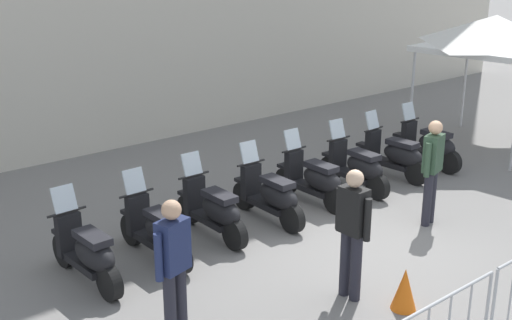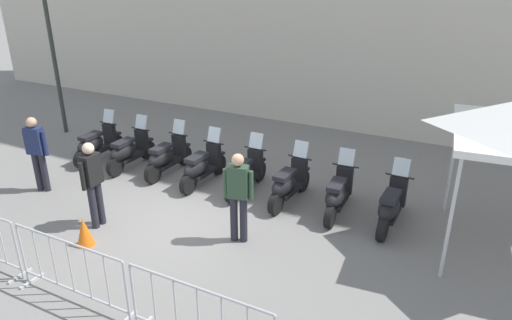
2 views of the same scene
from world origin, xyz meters
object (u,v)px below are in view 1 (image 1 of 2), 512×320
(motorcycle_7, at_px, (428,146))
(officer_mid_plaza, at_px, (174,263))
(officer_by_barriers, at_px, (353,227))
(traffic_cone, at_px, (405,289))
(motorcycle_6, at_px, (394,156))
(officer_near_row_end, at_px, (432,166))
(motorcycle_1, at_px, (157,231))
(motorcycle_3, at_px, (270,196))
(motorcycle_2, at_px, (213,210))
(motorcycle_0, at_px, (88,253))
(motorcycle_4, at_px, (314,180))
(canopy_tent, at_px, (495,34))
(motorcycle_5, at_px, (357,167))

(motorcycle_7, xyz_separation_m, officer_mid_plaza, (-7.48, -1.27, 0.53))
(officer_by_barriers, bearing_deg, traffic_cone, -69.97)
(motorcycle_6, height_order, officer_near_row_end, officer_near_row_end)
(officer_by_barriers, height_order, traffic_cone, officer_by_barriers)
(motorcycle_1, xyz_separation_m, officer_near_row_end, (3.89, -2.04, 0.53))
(motorcycle_3, bearing_deg, motorcycle_2, 169.53)
(motorcycle_0, xyz_separation_m, motorcycle_3, (3.20, -0.26, 0.00))
(motorcycle_4, xyz_separation_m, officer_by_barriers, (-2.10, -2.38, 0.53))
(motorcycle_2, xyz_separation_m, canopy_tent, (7.51, -0.65, 2.06))
(officer_by_barriers, height_order, canopy_tent, canopy_tent)
(officer_by_barriers, bearing_deg, motorcycle_1, 113.50)
(motorcycle_6, distance_m, officer_mid_plaza, 6.59)
(motorcycle_3, bearing_deg, officer_mid_plaza, -153.50)
(motorcycle_2, xyz_separation_m, motorcycle_4, (2.14, -0.20, 0.00))
(motorcycle_3, distance_m, motorcycle_6, 3.23)
(motorcycle_0, xyz_separation_m, officer_by_barriers, (2.19, -2.65, 0.53))
(officer_by_barriers, relative_size, traffic_cone, 3.15)
(officer_mid_plaza, xyz_separation_m, officer_by_barriers, (2.19, -0.79, 0.00))
(motorcycle_0, relative_size, officer_mid_plaza, 1.00)
(motorcycle_3, height_order, officer_by_barriers, officer_by_barriers)
(motorcycle_4, relative_size, motorcycle_7, 1.00)
(motorcycle_2, relative_size, motorcycle_3, 1.00)
(motorcycle_0, relative_size, officer_by_barriers, 1.00)
(motorcycle_0, bearing_deg, motorcycle_6, -4.25)
(motorcycle_6, xyz_separation_m, officer_mid_plaza, (-6.42, -1.38, 0.53))
(motorcycle_4, distance_m, traffic_cone, 3.57)
(motorcycle_4, height_order, traffic_cone, motorcycle_4)
(motorcycle_2, relative_size, canopy_tent, 0.59)
(officer_mid_plaza, height_order, officer_by_barriers, same)
(motorcycle_7, distance_m, traffic_cone, 5.74)
(motorcycle_3, xyz_separation_m, officer_mid_plaza, (-3.20, -1.60, 0.53))
(motorcycle_2, relative_size, officer_by_barriers, 1.00)
(canopy_tent, height_order, traffic_cone, canopy_tent)
(officer_near_row_end, relative_size, traffic_cone, 3.15)
(officer_by_barriers, bearing_deg, motorcycle_4, 48.68)
(officer_by_barriers, distance_m, traffic_cone, 0.99)
(motorcycle_0, distance_m, motorcycle_4, 4.29)
(motorcycle_5, xyz_separation_m, officer_near_row_end, (-0.38, -1.73, 0.53))
(officer_mid_plaza, bearing_deg, motorcycle_7, 9.60)
(motorcycle_2, xyz_separation_m, officer_mid_plaza, (-2.15, -1.79, 0.53))
(officer_mid_plaza, bearing_deg, canopy_tent, 6.78)
(traffic_cone, bearing_deg, motorcycle_1, 112.81)
(motorcycle_1, distance_m, motorcycle_7, 6.43)
(motorcycle_0, height_order, motorcycle_2, same)
(motorcycle_7, bearing_deg, canopy_tent, -3.10)
(motorcycle_0, height_order, motorcycle_3, same)
(motorcycle_1, height_order, canopy_tent, canopy_tent)
(motorcycle_1, bearing_deg, motorcycle_0, 175.54)
(motorcycle_3, relative_size, traffic_cone, 3.14)
(officer_mid_plaza, bearing_deg, motorcycle_5, 15.32)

